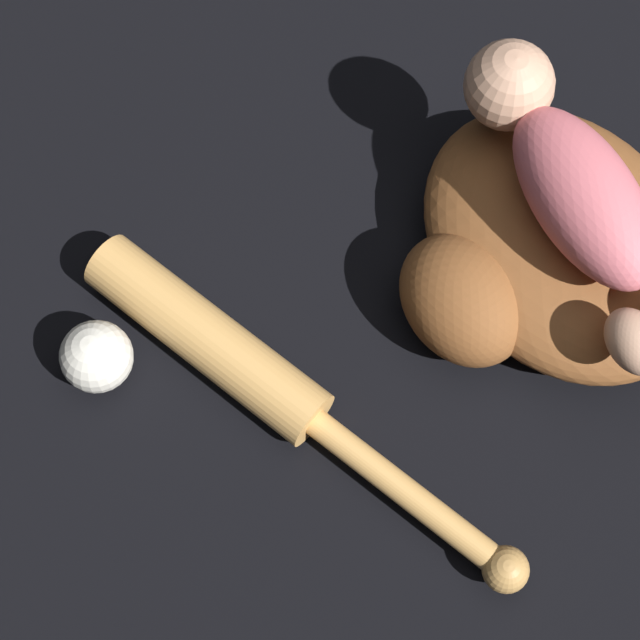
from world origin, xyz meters
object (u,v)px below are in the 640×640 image
Objects in this scene: baby_figure at (573,182)px; baseball_bat at (251,372)px; baseball_glove at (546,250)px; baseball at (97,357)px.

baby_figure reaches higher than baseball_bat.
baseball_glove is 4.74× the size of baseball.
baby_figure is 0.37m from baseball_bat.
baby_figure reaches higher than baseball_glove.
baseball is at bearing 57.35° from baseball_bat.
baseball is at bearing 76.36° from baseball_glove.
baby_figure is 0.50m from baseball.
baseball_glove is 0.10m from baby_figure.
baseball_bat is at bearing -122.65° from baseball.
baseball is at bearing 79.36° from baby_figure.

